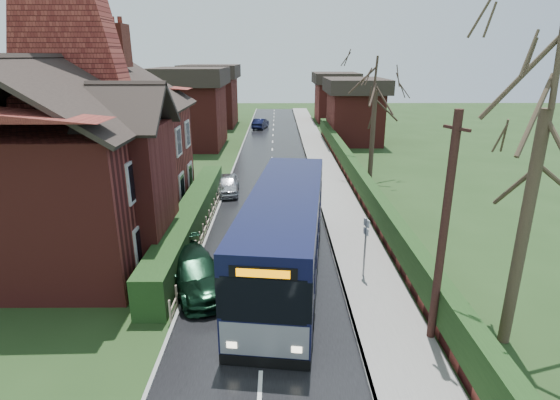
{
  "coord_description": "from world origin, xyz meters",
  "views": [
    {
      "loc": [
        0.49,
        -15.83,
        8.69
      ],
      "look_at": [
        0.62,
        4.96,
        1.8
      ],
      "focal_mm": 28.0,
      "sensor_mm": 36.0,
      "label": 1
    }
  ],
  "objects_px": {
    "bus": "(285,234)",
    "telegraph_pole": "(443,233)",
    "car_silver": "(228,184)",
    "bus_stop_sign": "(366,239)",
    "brick_house": "(85,151)",
    "car_green": "(195,272)"
  },
  "relations": [
    {
      "from": "car_silver",
      "to": "bus_stop_sign",
      "type": "bearing_deg",
      "value": -63.73
    },
    {
      "from": "car_silver",
      "to": "bus_stop_sign",
      "type": "distance_m",
      "value": 13.59
    },
    {
      "from": "bus",
      "to": "car_green",
      "type": "bearing_deg",
      "value": -155.58
    },
    {
      "from": "car_green",
      "to": "bus_stop_sign",
      "type": "xyz_separation_m",
      "value": [
        6.72,
        0.7,
        1.04
      ]
    },
    {
      "from": "bus",
      "to": "car_silver",
      "type": "xyz_separation_m",
      "value": [
        -3.6,
        11.3,
        -1.16
      ]
    },
    {
      "from": "bus",
      "to": "telegraph_pole",
      "type": "bearing_deg",
      "value": -37.31
    },
    {
      "from": "brick_house",
      "to": "telegraph_pole",
      "type": "distance_m",
      "value": 16.62
    },
    {
      "from": "car_green",
      "to": "bus",
      "type": "bearing_deg",
      "value": -7.82
    },
    {
      "from": "bus",
      "to": "car_green",
      "type": "xyz_separation_m",
      "value": [
        -3.52,
        -1.12,
        -1.09
      ]
    },
    {
      "from": "car_green",
      "to": "bus_stop_sign",
      "type": "distance_m",
      "value": 6.84
    },
    {
      "from": "brick_house",
      "to": "car_silver",
      "type": "xyz_separation_m",
      "value": [
        5.93,
        7.07,
        -3.75
      ]
    },
    {
      "from": "brick_house",
      "to": "car_green",
      "type": "distance_m",
      "value": 8.84
    },
    {
      "from": "bus",
      "to": "brick_house",
      "type": "bearing_deg",
      "value": 162.89
    },
    {
      "from": "bus_stop_sign",
      "to": "brick_house",
      "type": "bearing_deg",
      "value": 142.38
    },
    {
      "from": "car_silver",
      "to": "brick_house",
      "type": "bearing_deg",
      "value": -133.86
    },
    {
      "from": "car_silver",
      "to": "telegraph_pole",
      "type": "height_order",
      "value": "telegraph_pole"
    },
    {
      "from": "car_green",
      "to": "bus_stop_sign",
      "type": "bearing_deg",
      "value": -19.44
    },
    {
      "from": "bus",
      "to": "telegraph_pole",
      "type": "distance_m",
      "value": 6.7
    },
    {
      "from": "car_green",
      "to": "telegraph_pole",
      "type": "distance_m",
      "value": 9.3
    },
    {
      "from": "brick_house",
      "to": "car_silver",
      "type": "distance_m",
      "value": 9.97
    },
    {
      "from": "car_silver",
      "to": "bus_stop_sign",
      "type": "xyz_separation_m",
      "value": [
        6.8,
        -11.71,
        1.12
      ]
    },
    {
      "from": "bus",
      "to": "telegraph_pole",
      "type": "height_order",
      "value": "telegraph_pole"
    }
  ]
}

